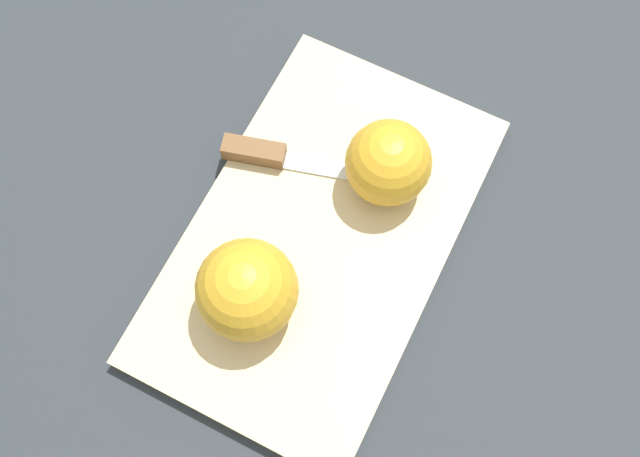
% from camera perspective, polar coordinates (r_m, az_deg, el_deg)
% --- Properties ---
extents(ground_plane, '(4.00, 4.00, 0.00)m').
position_cam_1_polar(ground_plane, '(0.71, -0.00, -1.04)').
color(ground_plane, '#282D33').
extents(cutting_board, '(0.41, 0.29, 0.02)m').
position_cam_1_polar(cutting_board, '(0.70, -0.00, -0.80)').
color(cutting_board, '#D1B789').
rests_on(cutting_board, ground_plane).
extents(apple_half_left, '(0.09, 0.09, 0.09)m').
position_cam_1_polar(apple_half_left, '(0.64, -5.57, -4.69)').
color(apple_half_left, gold).
rests_on(apple_half_left, cutting_board).
extents(apple_half_right, '(0.08, 0.08, 0.08)m').
position_cam_1_polar(apple_half_right, '(0.68, 5.21, 4.98)').
color(apple_half_right, gold).
rests_on(apple_half_right, cutting_board).
extents(knife, '(0.03, 0.15, 0.02)m').
position_cam_1_polar(knife, '(0.72, -4.15, 5.67)').
color(knife, silver).
rests_on(knife, cutting_board).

